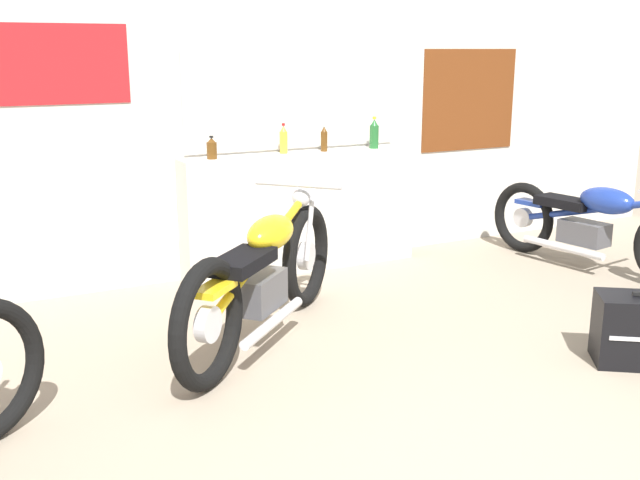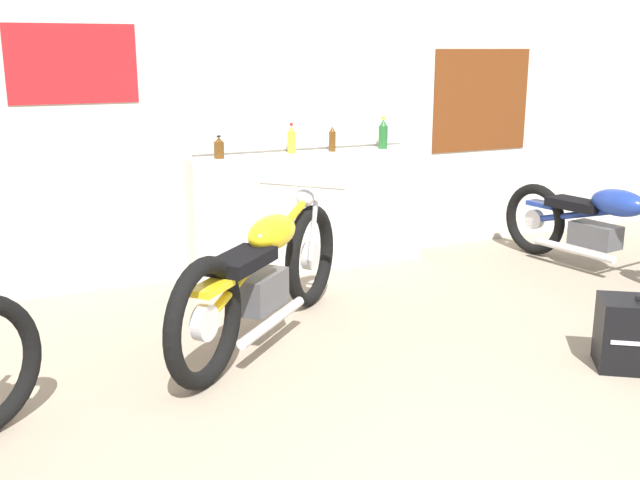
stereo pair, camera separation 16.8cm
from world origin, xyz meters
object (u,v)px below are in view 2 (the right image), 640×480
at_px(bottle_center, 332,139).
at_px(bottle_leftmost, 219,148).
at_px(bottle_right_center, 383,135).
at_px(motorcycle_yellow, 265,274).
at_px(motorcycle_blue, 603,226).
at_px(bottle_left_center, 291,140).

bearing_deg(bottle_center, bottle_leftmost, 179.80).
height_order(bottle_right_center, motorcycle_yellow, bottle_right_center).
bearing_deg(bottle_right_center, motorcycle_yellow, -140.58).
relative_size(bottle_leftmost, motorcycle_yellow, 0.11).
xyz_separation_m(bottle_center, bottle_right_center, (0.47, -0.02, 0.02)).
relative_size(bottle_center, motorcycle_blue, 0.11).
relative_size(motorcycle_yellow, motorcycle_blue, 0.82).
bearing_deg(motorcycle_yellow, motorcycle_blue, 3.90).
bearing_deg(motorcycle_yellow, bottle_right_center, 39.42).
distance_m(motorcycle_yellow, motorcycle_blue, 3.11).
xyz_separation_m(bottle_left_center, bottle_right_center, (0.83, -0.07, 0.01)).
distance_m(bottle_center, motorcycle_blue, 2.38).
bearing_deg(bottle_right_center, bottle_center, 177.13).
height_order(bottle_leftmost, bottle_center, bottle_center).
bearing_deg(bottle_leftmost, bottle_left_center, 3.51).
bearing_deg(bottle_leftmost, motorcycle_blue, -21.08).
bearing_deg(motorcycle_blue, bottle_right_center, 143.34).
distance_m(bottle_leftmost, motorcycle_blue, 3.24).
bearing_deg(motorcycle_yellow, bottle_left_center, 60.66).
height_order(bottle_leftmost, bottle_right_center, bottle_right_center).
xyz_separation_m(bottle_leftmost, motorcycle_blue, (2.95, -1.14, -0.68)).
distance_m(bottle_left_center, bottle_center, 0.36).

